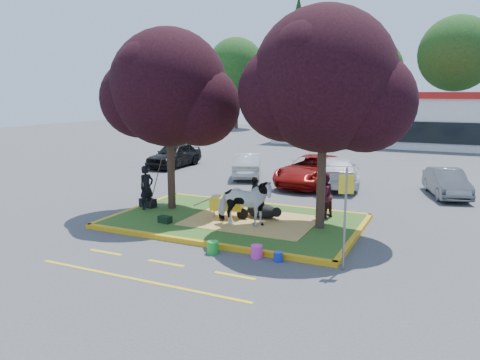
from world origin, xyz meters
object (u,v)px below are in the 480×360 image
at_px(wheelbarrow, 227,203).
at_px(calf, 262,211).
at_px(sign_post, 345,207).
at_px(handler, 147,188).
at_px(car_silver, 247,165).
at_px(cow, 244,203).
at_px(bucket_green, 213,247).
at_px(bucket_blue, 278,257).
at_px(car_black, 174,155).
at_px(bucket_pink, 257,251).

bearing_deg(wheelbarrow, calf, 8.39).
bearing_deg(sign_post, handler, 142.48).
height_order(calf, car_silver, car_silver).
relative_size(handler, car_silver, 0.42).
distance_m(cow, handler, 4.25).
bearing_deg(car_silver, cow, 91.95).
bearing_deg(bucket_green, handler, 146.19).
distance_m(calf, bucket_blue, 3.80).
bearing_deg(wheelbarrow, car_black, 116.68).
bearing_deg(calf, car_black, 134.81).
relative_size(cow, bucket_green, 5.37).
xyz_separation_m(cow, bucket_green, (0.08, -2.29, -0.76)).
xyz_separation_m(sign_post, bucket_green, (-3.55, -0.30, -1.45)).
bearing_deg(bucket_green, car_silver, 109.44).
relative_size(cow, sign_post, 0.70).
bearing_deg(cow, bucket_green, 169.27).
bearing_deg(handler, bucket_pink, -98.34).
bearing_deg(bucket_blue, calf, 118.68).
bearing_deg(bucket_pink, sign_post, 2.47).
xyz_separation_m(wheelbarrow, car_silver, (-2.90, 8.18, -0.01)).
xyz_separation_m(handler, bucket_pink, (5.52, -2.67, -0.78)).
bearing_deg(sign_post, wheelbarrow, 130.00).
bearing_deg(calf, handler, -173.14).
xyz_separation_m(wheelbarrow, bucket_blue, (2.92, -2.86, -0.52)).
relative_size(sign_post, bucket_blue, 10.13).
distance_m(sign_post, car_silver, 13.28).
distance_m(calf, wheelbarrow, 1.23).
bearing_deg(bucket_blue, bucket_green, -174.74).
relative_size(bucket_pink, car_silver, 0.09).
bearing_deg(cow, bucket_blue, -150.09).
height_order(bucket_pink, bucket_blue, bucket_pink).
xyz_separation_m(sign_post, bucket_blue, (-1.68, -0.13, -1.49)).
relative_size(bucket_pink, bucket_blue, 1.33).
xyz_separation_m(bucket_green, bucket_blue, (1.87, 0.17, -0.04)).
relative_size(calf, bucket_green, 3.29).
distance_m(wheelbarrow, car_silver, 8.67).
bearing_deg(car_silver, handler, 66.19).
relative_size(wheelbarrow, bucket_blue, 7.49).
bearing_deg(handler, wheelbarrow, -69.70).
xyz_separation_m(cow, bucket_pink, (1.31, -2.09, -0.75)).
bearing_deg(handler, cow, -80.42).
relative_size(calf, handler, 0.70).
relative_size(cow, handler, 1.14).
distance_m(calf, bucket_green, 3.50).
bearing_deg(car_black, calf, -44.20).
xyz_separation_m(calf, wheelbarrow, (-1.11, -0.46, 0.26)).
bearing_deg(sign_post, bucket_blue, 164.93).
height_order(cow, bucket_green, cow).
relative_size(cow, calf, 1.63).
distance_m(cow, bucket_blue, 2.98).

